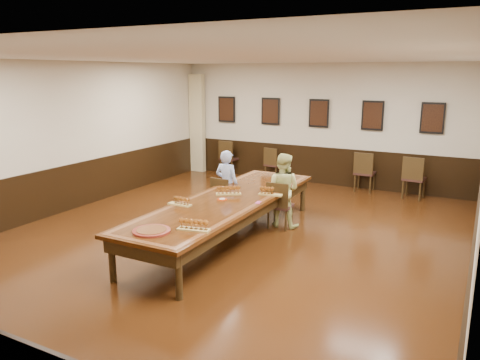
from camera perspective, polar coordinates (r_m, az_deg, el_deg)
The scene contains 23 objects.
floor at distance 8.58m, azimuth -1.58°, elevation -7.26°, with size 8.00×10.00×0.02m, color black.
ceiling at distance 8.05m, azimuth -1.73°, elevation 14.78°, with size 8.00×10.00×0.02m, color white.
wall_back at distance 12.72m, azimuth 9.64°, elevation 6.70°, with size 8.00×0.02×3.20m, color beige.
wall_left at distance 10.70m, azimuth -20.73°, elevation 4.88°, with size 0.02×10.00×3.20m, color beige.
chair_man at distance 9.58m, azimuth -1.90°, elevation -2.21°, with size 0.42×0.46×0.89m, color #321A16, non-canonical shape.
chair_woman at distance 9.10m, azimuth 4.94°, elevation -2.97°, with size 0.43×0.47×0.93m, color #321A16, non-canonical shape.
spare_chair_a at distance 13.79m, azimuth -1.25°, elevation 2.77°, with size 0.47×0.52×1.01m, color #321A16, non-canonical shape.
spare_chair_b at distance 13.15m, azimuth 4.18°, elevation 2.02°, with size 0.43×0.47×0.92m, color #321A16, non-canonical shape.
spare_chair_c at distance 12.24m, azimuth 14.99°, elevation 1.01°, with size 0.47×0.52×1.01m, color #321A16, non-canonical shape.
spare_chair_d at distance 11.89m, azimuth 20.47°, elevation 0.31°, with size 0.48×0.52×1.03m, color #321A16, non-canonical shape.
person_man at distance 9.59m, azimuth -1.61°, elevation -0.55°, with size 0.52×0.34×1.42m, color #5478D4.
person_woman at distance 9.12m, azimuth 5.19°, elevation -1.23°, with size 0.72×0.56×1.45m, color #D4D887.
pink_phone at distance 8.11m, azimuth 2.24°, elevation -2.77°, with size 0.07×0.15×0.01m, color #D0458F.
curtain at distance 14.20m, azimuth -5.23°, elevation 6.87°, with size 0.45×0.18×2.90m, color tan.
wainscoting at distance 8.41m, azimuth -1.60°, elevation -4.00°, with size 8.00×10.00×1.00m.
conference_table at distance 8.38m, azimuth -1.61°, elevation -3.27°, with size 1.40×5.00×0.76m.
posters at distance 12.62m, azimuth 9.59°, elevation 8.03°, with size 6.14×0.04×0.74m.
flight_a at distance 8.62m, azimuth -1.41°, elevation -1.30°, with size 0.47×0.36×0.17m.
flight_b at distance 8.61m, azimuth 3.56°, elevation -1.37°, with size 0.45×0.20×0.16m.
flight_c at distance 8.00m, azimuth -7.30°, elevation -2.58°, with size 0.43×0.14×0.16m.
flight_d at distance 6.73m, azimuth -5.68°, elevation -5.51°, with size 0.49×0.24×0.18m.
red_plate_grp at distance 8.30m, azimuth -2.19°, elevation -2.38°, with size 0.18×0.18×0.02m.
carved_platter at distance 6.77m, azimuth -10.74°, elevation -6.12°, with size 0.68×0.68×0.04m.
Camera 1 is at (3.98, -6.99, 2.97)m, focal length 35.00 mm.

